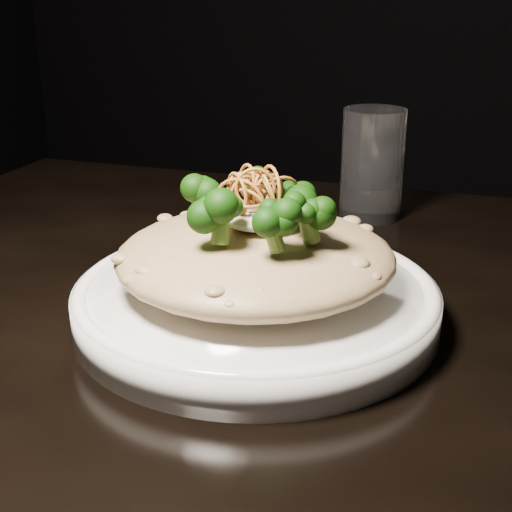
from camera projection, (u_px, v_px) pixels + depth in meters
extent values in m
cube|color=black|center=(348.00, 342.00, 0.58)|extent=(1.10, 0.80, 0.04)
cylinder|color=black|center=(84.00, 412.00, 1.15)|extent=(0.05, 0.05, 0.71)
cylinder|color=white|center=(256.00, 303.00, 0.56)|extent=(0.29, 0.29, 0.03)
ellipsoid|color=brown|center=(256.00, 256.00, 0.55)|extent=(0.22, 0.22, 0.05)
ellipsoid|color=silver|center=(258.00, 216.00, 0.54)|extent=(0.06, 0.06, 0.02)
cylinder|color=white|center=(372.00, 164.00, 0.80)|extent=(0.08, 0.08, 0.12)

